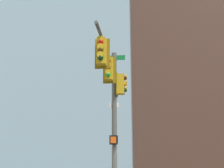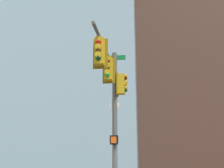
{
  "view_description": "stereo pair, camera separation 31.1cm",
  "coord_description": "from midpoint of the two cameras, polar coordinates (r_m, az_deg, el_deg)",
  "views": [
    {
      "loc": [
        1.81,
        -13.43,
        1.52
      ],
      "look_at": [
        -0.0,
        -0.69,
        5.09
      ],
      "focal_mm": 46.95,
      "sensor_mm": 36.0,
      "label": 1
    },
    {
      "loc": [
        2.11,
        -13.39,
        1.52
      ],
      "look_at": [
        -0.0,
        -0.69,
        5.09
      ],
      "focal_mm": 46.95,
      "sensor_mm": 36.0,
      "label": 2
    }
  ],
  "objects": [
    {
      "name": "building_brick_farside",
      "position": [
        73.6,
        6.12,
        -2.18
      ],
      "size": [
        20.09,
        14.0,
        36.74
      ],
      "primitive_type": "cube",
      "color": "brown",
      "rests_on": "ground_plane"
    },
    {
      "name": "building_glass_tower",
      "position": [
        61.5,
        -8.33,
        11.2
      ],
      "size": [
        28.74,
        22.8,
        57.96
      ],
      "primitive_type": "cube",
      "color": "#8CB2C6",
      "rests_on": "ground_plane"
    },
    {
      "name": "signal_pole_assembly",
      "position": [
        12.98,
        0.75,
        -1.69
      ],
      "size": [
        1.17,
        5.54,
        6.95
      ],
      "rotation": [
        0.0,
        0.0,
        4.73
      ],
      "color": "#4C514C",
      "rests_on": "ground_plane"
    },
    {
      "name": "building_brick_nearside",
      "position": [
        57.04,
        17.15,
        10.7
      ],
      "size": [
        26.6,
        16.06,
        52.08
      ],
      "primitive_type": "cube",
      "color": "#4C3328",
      "rests_on": "ground_plane"
    },
    {
      "name": "building_brick_midblock",
      "position": [
        59.9,
        -2.09,
        6.11
      ],
      "size": [
        18.26,
        17.16,
        47.15
      ],
      "primitive_type": "cube",
      "color": "brown",
      "rests_on": "ground_plane"
    }
  ]
}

